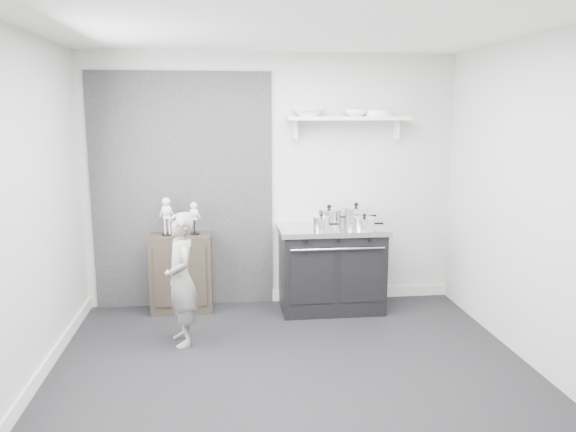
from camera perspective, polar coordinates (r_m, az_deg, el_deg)
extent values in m
plane|color=black|center=(4.72, 0.41, -15.71)|extent=(4.00, 4.00, 0.00)
cube|color=#BCBCBA|center=(6.07, -1.66, 3.57)|extent=(4.00, 0.02, 2.70)
cube|color=#BCBCBA|center=(2.57, 5.42, -6.29)|extent=(4.00, 0.02, 2.70)
cube|color=#BCBCBA|center=(4.52, -25.64, 0.07)|extent=(0.02, 3.60, 2.70)
cube|color=#BCBCBA|center=(4.96, 24.05, 1.05)|extent=(0.02, 3.60, 2.70)
cube|color=silver|center=(4.28, 0.47, 18.75)|extent=(4.00, 3.60, 0.02)
cube|color=black|center=(6.06, -10.63, 2.43)|extent=(1.90, 0.02, 2.50)
cube|color=silver|center=(6.50, 7.32, -7.71)|extent=(2.00, 0.03, 0.12)
cube|color=silver|center=(4.89, -24.16, -14.95)|extent=(0.03, 3.60, 0.12)
cube|color=silver|center=(6.02, 6.14, 9.85)|extent=(1.30, 0.26, 0.04)
cube|color=silver|center=(5.99, 0.77, 8.76)|extent=(0.03, 0.12, 0.20)
cube|color=silver|center=(6.23, 10.97, 8.64)|extent=(0.03, 0.12, 0.20)
cube|color=black|center=(6.03, 4.38, -5.50)|extent=(1.06, 0.64, 0.85)
cube|color=silver|center=(5.92, 4.44, -1.30)|extent=(1.12, 0.68, 0.05)
cube|color=black|center=(5.68, 2.46, -6.27)|extent=(0.45, 0.02, 0.55)
cube|color=black|center=(5.78, 7.48, -6.06)|extent=(0.45, 0.02, 0.55)
cylinder|color=silver|center=(5.61, 5.11, -3.36)|extent=(0.95, 0.02, 0.02)
cylinder|color=black|center=(5.55, 1.87, -2.57)|extent=(0.04, 0.03, 0.04)
cylinder|color=black|center=(5.61, 5.09, -2.48)|extent=(0.04, 0.03, 0.04)
cylinder|color=black|center=(5.68, 8.24, -2.38)|extent=(0.04, 0.03, 0.04)
cube|color=black|center=(6.07, -10.76, -5.67)|extent=(0.63, 0.37, 0.82)
imported|color=gray|center=(5.16, -10.80, -6.32)|extent=(0.40, 0.51, 1.22)
cylinder|color=white|center=(5.99, 4.18, -0.14)|extent=(0.25, 0.25, 0.16)
cylinder|color=white|center=(5.97, 4.19, 0.67)|extent=(0.26, 0.26, 0.02)
sphere|color=black|center=(5.97, 4.20, 0.96)|extent=(0.05, 0.05, 0.05)
cylinder|color=black|center=(6.02, 5.73, -0.10)|extent=(0.10, 0.02, 0.02)
cylinder|color=white|center=(6.05, 6.91, 0.00)|extent=(0.27, 0.27, 0.17)
cylinder|color=white|center=(6.04, 6.93, 0.86)|extent=(0.27, 0.27, 0.02)
sphere|color=black|center=(6.03, 6.94, 1.16)|extent=(0.05, 0.05, 0.05)
cylinder|color=black|center=(6.10, 8.50, 0.03)|extent=(0.10, 0.02, 0.02)
cylinder|color=white|center=(5.80, 7.74, -0.80)|extent=(0.22, 0.22, 0.11)
cylinder|color=white|center=(5.79, 7.75, -0.21)|extent=(0.23, 0.23, 0.02)
sphere|color=black|center=(5.79, 7.76, 0.06)|extent=(0.04, 0.04, 0.04)
cylinder|color=black|center=(5.84, 9.17, -0.76)|extent=(0.10, 0.02, 0.02)
cylinder|color=white|center=(5.70, 3.44, -0.85)|extent=(0.17, 0.17, 0.12)
cylinder|color=white|center=(5.69, 3.44, -0.17)|extent=(0.18, 0.18, 0.02)
sphere|color=black|center=(5.69, 3.45, 0.06)|extent=(0.03, 0.03, 0.03)
cylinder|color=black|center=(5.73, 4.68, -0.82)|extent=(0.10, 0.02, 0.02)
imported|color=white|center=(5.94, 2.07, 10.48)|extent=(0.34, 0.34, 0.08)
imported|color=white|center=(6.04, 6.89, 10.37)|extent=(0.23, 0.23, 0.07)
cylinder|color=white|center=(6.10, 9.17, 10.26)|extent=(0.28, 0.28, 0.06)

